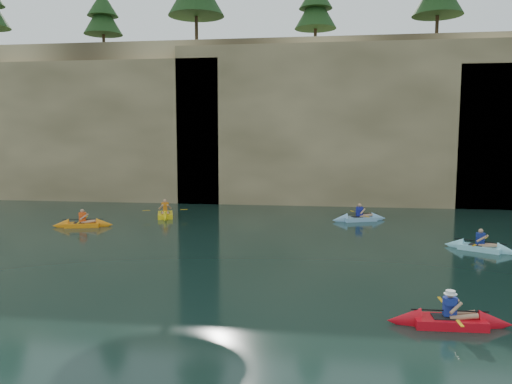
# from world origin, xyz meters

# --- Properties ---
(ground) EXTENTS (160.00, 160.00, 0.00)m
(ground) POSITION_xyz_m (0.00, 0.00, 0.00)
(ground) COLOR black
(ground) RESTS_ON ground
(cliff) EXTENTS (70.00, 16.00, 12.00)m
(cliff) POSITION_xyz_m (0.00, 30.00, 6.00)
(cliff) COLOR tan
(cliff) RESTS_ON ground
(cliff_slab_west) EXTENTS (26.00, 2.40, 10.56)m
(cliff_slab_west) POSITION_xyz_m (-20.00, 22.60, 5.28)
(cliff_slab_west) COLOR tan
(cliff_slab_west) RESTS_ON ground
(cliff_slab_center) EXTENTS (24.00, 2.40, 11.40)m
(cliff_slab_center) POSITION_xyz_m (2.00, 22.60, 5.70)
(cliff_slab_center) COLOR tan
(cliff_slab_center) RESTS_ON ground
(sea_cave_west) EXTENTS (4.50, 1.00, 4.00)m
(sea_cave_west) POSITION_xyz_m (-18.00, 21.95, 2.00)
(sea_cave_west) COLOR black
(sea_cave_west) RESTS_ON ground
(sea_cave_center) EXTENTS (3.50, 1.00, 3.20)m
(sea_cave_center) POSITION_xyz_m (-4.00, 21.95, 1.60)
(sea_cave_center) COLOR black
(sea_cave_center) RESTS_ON ground
(sea_cave_east) EXTENTS (5.00, 1.00, 4.50)m
(sea_cave_east) POSITION_xyz_m (10.00, 21.95, 2.25)
(sea_cave_east) COLOR black
(sea_cave_east) RESTS_ON ground
(main_kayaker) EXTENTS (3.17, 2.16, 1.17)m
(main_kayaker) POSITION_xyz_m (3.65, 0.09, 0.16)
(main_kayaker) COLOR red
(main_kayaker) RESTS_ON ground
(kayaker_orange) EXTENTS (3.22, 2.30, 1.19)m
(kayaker_orange) POSITION_xyz_m (-12.35, 11.88, 0.15)
(kayaker_orange) COLOR orange
(kayaker_orange) RESTS_ON ground
(kayaker_ltblue_near) EXTENTS (2.93, 2.09, 1.17)m
(kayaker_ltblue_near) POSITION_xyz_m (7.00, 9.07, 0.15)
(kayaker_ltblue_near) COLOR #97E9FD
(kayaker_ltblue_near) RESTS_ON ground
(kayaker_yellow) EXTENTS (2.53, 3.38, 1.35)m
(kayaker_yellow) POSITION_xyz_m (-8.99, 15.53, 0.17)
(kayaker_yellow) COLOR yellow
(kayaker_yellow) RESTS_ON ground
(kayaker_ltblue_mid) EXTENTS (3.33, 2.32, 1.25)m
(kayaker_ltblue_mid) POSITION_xyz_m (2.40, 15.81, 0.15)
(kayaker_ltblue_mid) COLOR #85B8DF
(kayaker_ltblue_mid) RESTS_ON ground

